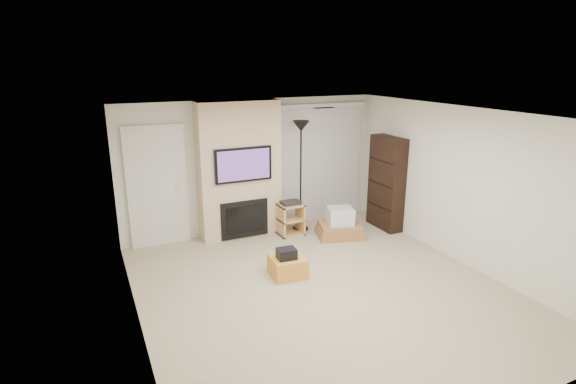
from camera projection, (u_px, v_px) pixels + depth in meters
name	position (u px, v px, depth m)	size (l,w,h in m)	color
floor	(323.00, 290.00, 6.45)	(5.00, 5.50, 0.00)	tan
ceiling	(328.00, 115.00, 5.74)	(5.00, 5.50, 0.00)	white
wall_back	(253.00, 166.00, 8.49)	(5.00, 2.50, 0.00)	silver
wall_front	(490.00, 303.00, 3.70)	(5.00, 2.50, 0.00)	silver
wall_left	(133.00, 237.00, 5.08)	(5.50, 2.50, 0.00)	silver
wall_right	(463.00, 187.00, 7.11)	(5.50, 2.50, 0.00)	silver
hvac_vent	(324.00, 108.00, 6.60)	(0.35, 0.18, 0.01)	silver
ottoman	(287.00, 266.00, 6.85)	(0.50, 0.50, 0.30)	gold
black_bag	(286.00, 254.00, 6.74)	(0.28, 0.22, 0.16)	black
fireplace_wall	(240.00, 171.00, 8.17)	(1.50, 0.47, 2.50)	beige
entry_door	(157.00, 187.00, 7.78)	(1.02, 0.11, 2.14)	silver
vertical_blinds	(320.00, 159.00, 9.00)	(1.98, 0.10, 2.37)	silver
floor_lamp	(301.00, 145.00, 8.30)	(0.31, 0.31, 2.11)	black
av_stand	(291.00, 217.00, 8.42)	(0.45, 0.38, 0.66)	tan
box_stack	(340.00, 226.00, 8.37)	(0.98, 0.84, 0.56)	#AB7043
bookshelf	(386.00, 183.00, 8.64)	(0.30, 0.80, 1.80)	black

